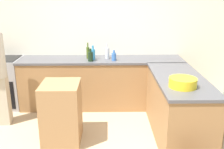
# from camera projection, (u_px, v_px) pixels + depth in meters

# --- Properties ---
(wall_back) EXTENTS (8.00, 0.06, 2.70)m
(wall_back) POSITION_uv_depth(u_px,v_px,m) (101.00, 33.00, 4.97)
(wall_back) COLOR silver
(wall_back) RESTS_ON ground_plane
(counter_back) EXTENTS (2.97, 0.65, 0.92)m
(counter_back) POSITION_uv_depth(u_px,v_px,m) (101.00, 83.00, 4.91)
(counter_back) COLOR olive
(counter_back) RESTS_ON ground_plane
(counter_peninsula) EXTENTS (0.69, 1.67, 0.92)m
(counter_peninsula) POSITION_uv_depth(u_px,v_px,m) (177.00, 107.00, 3.84)
(counter_peninsula) COLOR olive
(counter_peninsula) RESTS_ON ground_plane
(range_oven) EXTENTS (0.65, 0.60, 0.93)m
(range_oven) POSITION_uv_depth(u_px,v_px,m) (4.00, 83.00, 4.89)
(range_oven) COLOR #99999E
(range_oven) RESTS_ON ground_plane
(island_table) EXTENTS (0.53, 0.58, 0.88)m
(island_table) POSITION_uv_depth(u_px,v_px,m) (62.00, 113.00, 3.71)
(island_table) COLOR #997047
(island_table) RESTS_ON ground_plane
(mixing_bowl) EXTENTS (0.35, 0.35, 0.12)m
(mixing_bowl) POSITION_uv_depth(u_px,v_px,m) (183.00, 83.00, 3.30)
(mixing_bowl) COLOR yellow
(mixing_bowl) RESTS_ON counter_peninsula
(vinegar_bottle_clear) EXTENTS (0.08, 0.08, 0.27)m
(vinegar_bottle_clear) POSITION_uv_depth(u_px,v_px,m) (107.00, 53.00, 4.76)
(vinegar_bottle_clear) COLOR silver
(vinegar_bottle_clear) RESTS_ON counter_back
(dish_soap_bottle) EXTENTS (0.08, 0.08, 0.25)m
(dish_soap_bottle) POSITION_uv_depth(u_px,v_px,m) (93.00, 54.00, 4.68)
(dish_soap_bottle) COLOR #338CBF
(dish_soap_bottle) RESTS_ON counter_back
(wine_bottle_dark) EXTENTS (0.09, 0.09, 0.22)m
(wine_bottle_dark) POSITION_uv_depth(u_px,v_px,m) (91.00, 56.00, 4.57)
(wine_bottle_dark) COLOR black
(wine_bottle_dark) RESTS_ON counter_back
(water_bottle_blue) EXTENTS (0.08, 0.08, 0.18)m
(water_bottle_blue) POSITION_uv_depth(u_px,v_px,m) (114.00, 56.00, 4.63)
(water_bottle_blue) COLOR #386BB7
(water_bottle_blue) RESTS_ON counter_back
(olive_oil_bottle) EXTENTS (0.06, 0.06, 0.29)m
(olive_oil_bottle) POSITION_uv_depth(u_px,v_px,m) (88.00, 52.00, 4.76)
(olive_oil_bottle) COLOR #475B1E
(olive_oil_bottle) RESTS_ON counter_back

